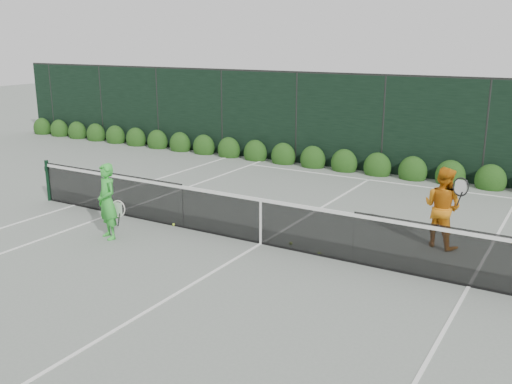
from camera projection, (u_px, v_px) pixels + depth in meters
The scene contains 8 objects.
ground at pixel (261, 244), 11.76m from camera, with size 80.00×80.00×0.00m, color gray.
tennis_net at pixel (260, 219), 11.63m from camera, with size 12.90×0.10×1.07m.
player_woman at pixel (107, 201), 11.91m from camera, with size 0.69×0.58×1.61m.
player_man at pixel (442, 207), 11.42m from camera, with size 0.98×0.85×1.65m.
court_lines at pixel (261, 244), 11.75m from camera, with size 11.03×23.83×0.01m.
windscreen_fence at pixel (175, 206), 9.11m from camera, with size 32.00×21.07×3.06m.
hedge_row at pixel (377, 167), 17.62m from camera, with size 31.66×0.65×0.94m.
tennis_balls at pixel (257, 240), 11.90m from camera, with size 3.65×0.35×0.07m.
Camera 1 is at (5.58, -9.56, 4.10)m, focal length 40.00 mm.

